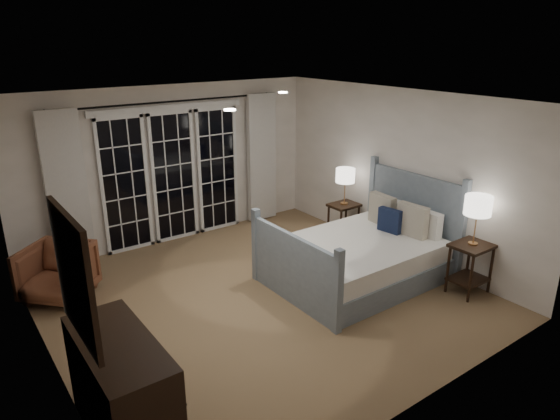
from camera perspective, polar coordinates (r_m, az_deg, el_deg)
floor at (r=6.56m, az=-2.26°, el=-9.83°), size 5.00×5.00×0.00m
ceiling at (r=5.78m, az=-2.60°, el=12.39°), size 5.00×5.00×0.00m
wall_left at (r=5.20m, az=-26.02°, el=-4.71°), size 0.02×5.00×2.50m
wall_right at (r=7.67m, az=13.33°, el=4.08°), size 0.02×5.00×2.50m
wall_back at (r=8.18m, az=-12.26°, el=5.09°), size 5.00×0.02×2.50m
wall_front at (r=4.36m, az=16.38°, el=-8.00°), size 5.00×0.02×2.50m
french_doors at (r=8.18m, az=-12.06°, el=3.95°), size 2.50×0.04×2.20m
curtain_rod at (r=7.91m, az=-12.47°, el=12.00°), size 3.50×0.03×0.03m
curtain_left at (r=7.60m, az=-23.20°, el=2.10°), size 0.55×0.10×2.25m
curtain_right at (r=8.87m, az=-2.11°, el=5.96°), size 0.55×0.10×2.25m
downlight_a at (r=6.72m, az=0.32°, el=13.29°), size 0.12×0.12×0.01m
downlight_b at (r=5.13m, az=-5.76°, el=11.32°), size 0.12×0.12×0.01m
bed at (r=6.97m, az=9.18°, el=-5.19°), size 2.28×1.64×1.33m
nightstand_left at (r=6.92m, az=20.95°, el=-5.42°), size 0.52×0.42×0.68m
nightstand_right at (r=8.24m, az=7.28°, el=-0.69°), size 0.47×0.37×0.61m
lamp_left at (r=6.66m, az=21.71°, el=0.44°), size 0.34×0.34×0.65m
lamp_right at (r=8.04m, az=7.48°, el=3.89°), size 0.31×0.31×0.59m
armchair at (r=6.98m, az=-24.12°, el=-6.52°), size 1.08×1.08×0.71m
dresser at (r=4.52m, az=-17.55°, el=-18.96°), size 0.55×1.29×0.91m
mirror at (r=3.91m, az=-22.43°, el=-7.11°), size 0.05×0.85×1.00m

